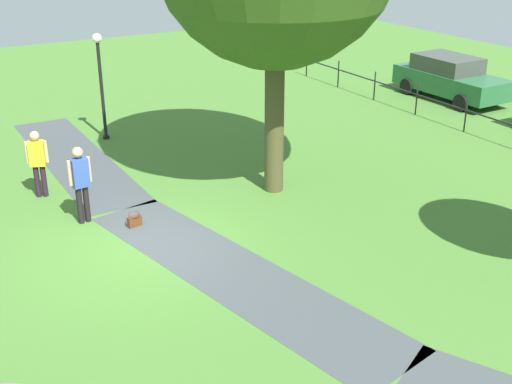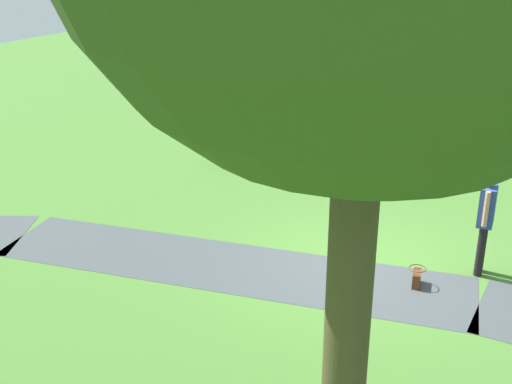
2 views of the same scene
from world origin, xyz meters
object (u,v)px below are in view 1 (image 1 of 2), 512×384
man_near_boulder (38,159)px  parked_suv_orange (450,77)px  handbag_on_grass (134,221)px  woman_with_handbag (80,179)px  lamp_post (100,74)px

man_near_boulder → parked_suv_orange: man_near_boulder is taller
man_near_boulder → handbag_on_grass: bearing=26.4°
handbag_on_grass → parked_suv_orange: 14.52m
man_near_boulder → parked_suv_orange: bearing=96.0°
woman_with_handbag → man_near_boulder: 2.01m
woman_with_handbag → parked_suv_orange: 15.15m
lamp_post → woman_with_handbag: (5.45, -2.31, -0.95)m
man_near_boulder → woman_with_handbag: bearing=13.4°
woman_with_handbag → parked_suv_orange: woman_with_handbag is taller
handbag_on_grass → parked_suv_orange: size_ratio=0.08×
handbag_on_grass → lamp_post: bearing=167.1°
man_near_boulder → handbag_on_grass: 3.15m
parked_suv_orange → man_near_boulder: bearing=-84.0°
lamp_post → handbag_on_grass: bearing=-12.9°
lamp_post → handbag_on_grass: lamp_post is taller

